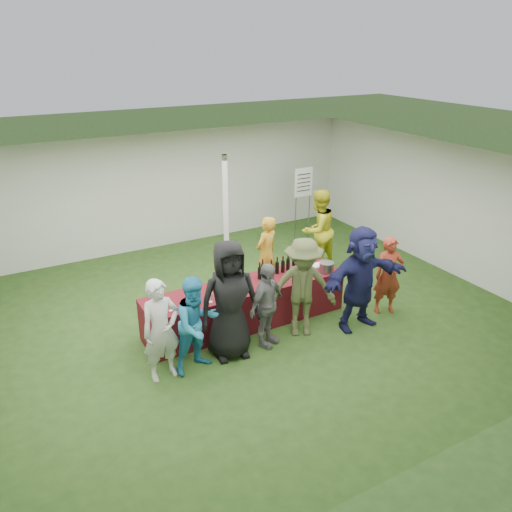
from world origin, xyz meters
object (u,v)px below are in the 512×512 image
wine_list_sign (303,188)px  serving_table (246,304)px  staff_back (318,230)px  customer_0 (161,330)px  customer_3 (266,305)px  customer_2 (230,300)px  customer_4 (303,288)px  customer_5 (360,278)px  customer_1 (197,324)px  customer_6 (388,276)px  staff_pourer (266,254)px  dump_bucket (327,267)px

wine_list_sign → serving_table: bearing=-136.6°
staff_back → customer_0: 4.69m
wine_list_sign → customer_3: size_ratio=1.24×
customer_2 → customer_4: 1.32m
customer_5 → serving_table: bearing=147.5°
customer_1 → customer_6: 3.67m
serving_table → customer_4: size_ratio=2.08×
staff_pourer → customer_0: size_ratio=0.97×
wine_list_sign → customer_2: customer_2 is taller
staff_back → customer_3: size_ratio=1.22×
customer_0 → customer_6: size_ratio=1.09×
customer_6 → customer_4: bearing=-163.5°
customer_4 → customer_6: bearing=20.6°
customer_1 → customer_3: size_ratio=1.05×
dump_bucket → customer_0: size_ratio=0.17×
serving_table → customer_6: customer_6 is taller
staff_pourer → customer_6: size_ratio=1.05×
wine_list_sign → customer_1: 5.79m
customer_0 → customer_5: bearing=-10.8°
staff_back → customer_5: (-0.78, -2.34, 0.04)m
dump_bucket → wine_list_sign: bearing=63.4°
staff_pourer → customer_3: (-0.99, -1.73, -0.04)m
customer_1 → customer_5: size_ratio=0.83×
dump_bucket → customer_0: bearing=-170.7°
customer_1 → customer_6: (3.67, -0.04, -0.04)m
wine_list_sign → staff_back: 1.82m
staff_back → customer_4: staff_back is taller
serving_table → customer_2: customer_2 is taller
staff_pourer → customer_6: 2.35m
customer_3 → customer_6: bearing=-29.7°
customer_6 → serving_table: bearing=-179.2°
dump_bucket → staff_back: bearing=59.8°
customer_4 → customer_1: bearing=-153.6°
staff_pourer → customer_6: (1.47, -1.83, -0.04)m
customer_1 → customer_5: customer_5 is taller
serving_table → customer_0: customer_0 is taller
customer_5 → customer_4: bearing=164.0°
dump_bucket → staff_pourer: size_ratio=0.18×
wine_list_sign → customer_1: bearing=-139.2°
customer_3 → customer_2: bearing=149.2°
customer_2 → customer_1: bearing=-162.9°
dump_bucket → customer_6: size_ratio=0.18×
serving_table → customer_0: (-1.76, -0.76, 0.42)m
customer_1 → customer_2: bearing=-1.7°
dump_bucket → staff_pourer: (-0.57, 1.20, -0.08)m
dump_bucket → customer_4: bearing=-148.8°
customer_1 → staff_back: bearing=18.8°
staff_back → customer_6: 2.20m
customer_3 → customer_4: size_ratio=0.84×
staff_pourer → customer_4: customer_4 is taller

